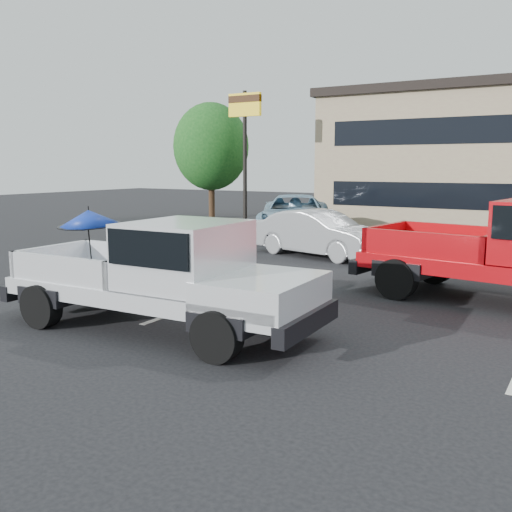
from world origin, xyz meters
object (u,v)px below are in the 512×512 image
at_px(silver_sedan, 320,233).
at_px(blue_suv, 295,216).
at_px(tree_left, 211,147).
at_px(silver_pickup, 174,270).
at_px(motel_sign, 245,122).

distance_m(silver_sedan, blue_suv, 4.91).
xyz_separation_m(silver_sedan, blue_suv, (-2.90, 3.96, 0.11)).
xyz_separation_m(tree_left, blue_suv, (7.52, -4.92, -2.92)).
relative_size(silver_pickup, silver_sedan, 1.34).
relative_size(tree_left, silver_pickup, 1.04).
bearing_deg(silver_pickup, tree_left, 121.74).
relative_size(silver_pickup, blue_suv, 0.98).
distance_m(tree_left, silver_sedan, 14.02).
distance_m(silver_pickup, silver_sedan, 8.75).
relative_size(tree_left, silver_sedan, 1.40).
relative_size(motel_sign, silver_pickup, 1.04).
height_order(tree_left, blue_suv, tree_left).
bearing_deg(motel_sign, blue_suv, -28.63).
xyz_separation_m(tree_left, silver_pickup, (11.76, -17.52, -2.68)).
relative_size(motel_sign, tree_left, 1.00).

